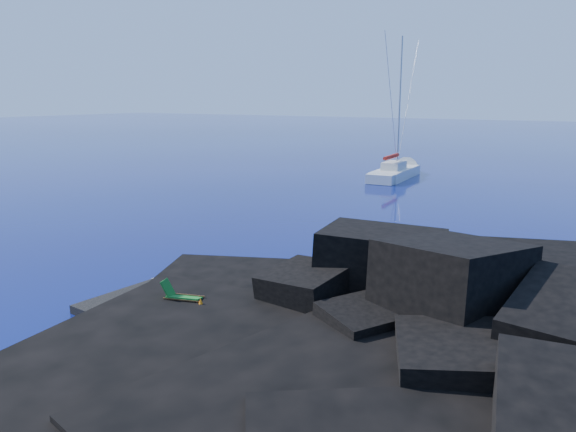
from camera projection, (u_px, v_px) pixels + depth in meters
name	position (u px, v px, depth m)	size (l,w,h in m)	color
ground	(110.00, 298.00, 24.11)	(400.00, 400.00, 0.00)	#04073B
headland	(429.00, 338.00, 20.16)	(24.00, 24.00, 3.60)	black
beach	(200.00, 315.00, 22.29)	(8.50, 6.00, 0.70)	black
surf_foam	(271.00, 285.00, 25.83)	(10.00, 8.00, 0.06)	white
sailboat	(395.00, 178.00, 59.47)	(2.93, 13.95, 14.63)	silver
deck_chair	(184.00, 292.00, 22.23)	(1.58, 0.69, 1.09)	#16651F
towel	(187.00, 297.00, 23.18)	(1.77, 0.84, 0.05)	silver
sunbather	(187.00, 294.00, 23.15)	(1.68, 0.42, 0.23)	tan
marker_cone	(201.00, 304.00, 21.74)	(0.34, 0.34, 0.52)	orange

